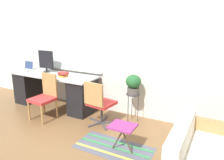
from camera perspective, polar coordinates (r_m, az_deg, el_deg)
The scene contains 14 objects.
ground_plane at distance 4.57m, azimuth -10.41°, elevation -9.83°, with size 14.00×14.00×0.00m, color brown.
wall_back_with_window at distance 4.81m, azimuth -5.66°, elevation 8.45°, with size 9.00×0.12×2.70m.
desk at distance 5.13m, azimuth -14.89°, elevation -2.38°, with size 2.06×0.69×0.76m.
laptop at distance 5.61m, azimuth -21.36°, elevation 2.85°, with size 0.28×0.24×0.22m.
monitor at distance 5.25m, azimuth -16.88°, elevation 4.87°, with size 0.42×0.16×0.50m.
keyboard at distance 5.15m, azimuth -18.90°, elevation 1.59°, with size 0.38×0.15×0.02m.
mouse at distance 4.97m, azimuth -16.46°, elevation 1.39°, with size 0.04×0.06×0.03m.
book_stack at distance 4.74m, azimuth -12.63°, elevation 1.44°, with size 0.21×0.17×0.10m.
desk_chair_wooden at distance 4.56m, azimuth -17.19°, elevation -3.96°, with size 0.46×0.47×0.90m.
office_chair_swivel at distance 4.07m, azimuth -3.37°, elevation -5.88°, with size 0.58×0.58×0.86m.
plant_stand at distance 4.24m, azimuth 5.50°, elevation -4.36°, with size 0.26×0.26×0.56m.
potted_plant at distance 4.16m, azimuth 5.59°, elevation -0.93°, with size 0.29×0.29×0.37m.
floor_rug_striped at distance 3.56m, azimuth 0.44°, elevation -17.27°, with size 1.21×0.59×0.01m.
folding_stool at distance 3.30m, azimuth 2.77°, elevation -12.46°, with size 0.38×0.32×0.43m.
Camera 1 is at (2.62, -3.21, 1.91)m, focal length 35.00 mm.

